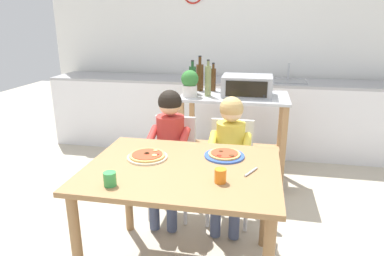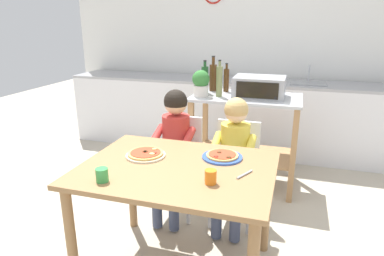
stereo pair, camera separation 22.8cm
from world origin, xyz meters
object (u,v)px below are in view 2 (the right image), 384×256
object	(u,v)px
toaster_oven	(259,87)
kitchen_island_cart	(245,126)
serving_spoon	(245,174)
bottle_squat_spirits	(205,79)
child_in_yellow_shirt	(233,150)
pizza_plate_cream	(146,154)
bottle_slim_sauce	(226,80)
dining_chair_left	(179,158)
bottle_clear_vinegar	(219,81)
dining_chair_right	(235,165)
child_in_red_shirt	(174,141)
potted_herb_plant	(201,83)
drinking_cup_orange	(211,177)
bottle_tall_green_wine	(213,77)
dining_table	(177,183)
pizza_plate_blue_rimmed	(222,156)
drinking_cup_green	(102,175)

from	to	relation	value
toaster_oven	kitchen_island_cart	bearing A→B (deg)	-179.95
serving_spoon	bottle_squat_spirits	bearing A→B (deg)	113.54
child_in_yellow_shirt	pizza_plate_cream	xyz separation A→B (m)	(-0.48, -0.52, 0.11)
bottle_slim_sauce	serving_spoon	world-z (taller)	bottle_slim_sauce
toaster_oven	dining_chair_left	world-z (taller)	toaster_oven
bottle_squat_spirits	bottle_clear_vinegar	world-z (taller)	bottle_clear_vinegar
dining_chair_right	child_in_red_shirt	size ratio (longest dim) A/B	0.77
dining_chair_right	bottle_clear_vinegar	bearing A→B (deg)	115.59
potted_herb_plant	serving_spoon	world-z (taller)	potted_herb_plant
bottle_clear_vinegar	dining_chair_left	world-z (taller)	bottle_clear_vinegar
toaster_oven	child_in_yellow_shirt	size ratio (longest dim) A/B	0.45
potted_herb_plant	dining_chair_right	world-z (taller)	potted_herb_plant
toaster_oven	bottle_slim_sauce	xyz separation A→B (m)	(-0.35, 0.16, 0.02)
toaster_oven	child_in_red_shirt	xyz separation A→B (m)	(-0.56, -0.79, -0.32)
kitchen_island_cart	drinking_cup_orange	distance (m)	1.58
kitchen_island_cart	pizza_plate_cream	size ratio (longest dim) A/B	3.98
bottle_tall_green_wine	dining_table	xyz separation A→B (m)	(0.17, -1.57, -0.40)
toaster_oven	bottle_slim_sauce	world-z (taller)	bottle_slim_sauce
bottle_slim_sauce	potted_herb_plant	size ratio (longest dim) A/B	1.14
dining_chair_left	child_in_red_shirt	xyz separation A→B (m)	(0.00, -0.12, 0.19)
bottle_slim_sauce	child_in_yellow_shirt	bearing A→B (deg)	-74.63
kitchen_island_cart	dining_chair_right	size ratio (longest dim) A/B	1.25
potted_herb_plant	dining_table	bearing A→B (deg)	-80.53
bottle_squat_spirits	dining_chair_left	xyz separation A→B (m)	(-0.03, -0.69, -0.55)
potted_herb_plant	child_in_red_shirt	world-z (taller)	potted_herb_plant
bottle_clear_vinegar	pizza_plate_cream	bearing A→B (deg)	-99.33
dining_table	drinking_cup_orange	bearing A→B (deg)	-33.16
dining_table	pizza_plate_blue_rimmed	xyz separation A→B (m)	(0.23, 0.21, 0.12)
kitchen_island_cart	serving_spoon	size ratio (longest dim) A/B	7.26
serving_spoon	drinking_cup_orange	bearing A→B (deg)	-136.05
bottle_tall_green_wine	drinking_cup_orange	size ratio (longest dim) A/B	4.50
bottle_slim_sauce	potted_herb_plant	bearing A→B (deg)	-119.80
toaster_oven	bottle_tall_green_wine	xyz separation A→B (m)	(-0.48, 0.16, 0.05)
bottle_clear_vinegar	dining_chair_left	xyz separation A→B (m)	(-0.20, -0.58, -0.57)
bottle_slim_sauce	dining_chair_left	distance (m)	1.02
dining_table	serving_spoon	size ratio (longest dim) A/B	8.24
dining_table	pizza_plate_blue_rimmed	bearing A→B (deg)	41.87
drinking_cup_orange	drinking_cup_green	distance (m)	0.59
potted_herb_plant	pizza_plate_blue_rimmed	world-z (taller)	potted_herb_plant
bottle_clear_vinegar	dining_chair_left	distance (m)	0.83
toaster_oven	pizza_plate_cream	xyz separation A→B (m)	(-0.56, -1.31, -0.23)
bottle_tall_green_wine	bottle_clear_vinegar	size ratio (longest dim) A/B	1.02
potted_herb_plant	drinking_cup_green	distance (m)	1.59
potted_herb_plant	pizza_plate_cream	bearing A→B (deg)	-91.85
child_in_red_shirt	bottle_slim_sauce	bearing A→B (deg)	77.30
bottle_slim_sauce	child_in_red_shirt	size ratio (longest dim) A/B	0.27
bottle_clear_vinegar	potted_herb_plant	xyz separation A→B (m)	(-0.16, -0.05, -0.02)
bottle_tall_green_wine	dining_chair_right	size ratio (longest dim) A/B	0.43
drinking_cup_green	child_in_yellow_shirt	bearing A→B (deg)	59.05
drinking_cup_green	kitchen_island_cart	bearing A→B (deg)	73.15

